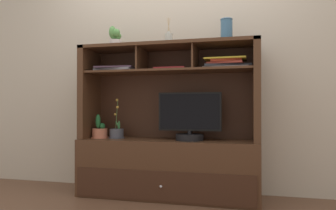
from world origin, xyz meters
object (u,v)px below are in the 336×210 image
(magazine_stack_left, at_px, (226,64))
(magazine_stack_right, at_px, (172,69))
(diffuser_bottle, at_px, (169,39))
(potted_fern, at_px, (100,131))
(tv_monitor, at_px, (190,121))
(potted_orchid, at_px, (117,133))
(potted_succulent, at_px, (115,38))
(magazine_stack_centre, at_px, (116,69))
(ceramic_vase, at_px, (227,30))
(media_console, at_px, (168,151))

(magazine_stack_left, bearing_deg, magazine_stack_right, 175.80)
(magazine_stack_left, bearing_deg, diffuser_bottle, 176.16)
(potted_fern, bearing_deg, tv_monitor, -1.02)
(potted_orchid, height_order, potted_succulent, potted_succulent)
(potted_fern, distance_m, potted_succulent, 0.92)
(magazine_stack_left, height_order, magazine_stack_centre, magazine_stack_left)
(magazine_stack_left, distance_m, ceramic_vase, 0.30)
(media_console, height_order, potted_succulent, potted_succulent)
(magazine_stack_right, bearing_deg, ceramic_vase, -2.11)
(tv_monitor, bearing_deg, potted_orchid, 176.99)
(potted_fern, distance_m, magazine_stack_right, 0.92)
(media_console, height_order, potted_fern, media_console)
(tv_monitor, xyz_separation_m, potted_orchid, (-0.73, 0.04, -0.13))
(potted_orchid, height_order, diffuser_bottle, diffuser_bottle)
(potted_orchid, bearing_deg, potted_succulent, 142.51)
(tv_monitor, relative_size, ceramic_vase, 2.76)
(potted_succulent, distance_m, ceramic_vase, 1.08)
(potted_succulent, bearing_deg, tv_monitor, -4.48)
(potted_succulent, xyz_separation_m, ceramic_vase, (1.08, -0.02, 0.01))
(media_console, relative_size, magazine_stack_right, 3.96)
(magazine_stack_centre, bearing_deg, magazine_stack_left, 2.36)
(tv_monitor, distance_m, diffuser_bottle, 0.80)
(potted_succulent, relative_size, ceramic_vase, 1.00)
(media_console, relative_size, potted_succulent, 7.96)
(magazine_stack_right, bearing_deg, potted_fern, -176.28)
(magazine_stack_left, relative_size, magazine_stack_centre, 1.03)
(potted_fern, bearing_deg, potted_orchid, 7.54)
(magazine_stack_right, bearing_deg, magazine_stack_left, -4.20)
(diffuser_bottle, height_order, ceramic_vase, diffuser_bottle)
(potted_orchid, distance_m, magazine_stack_right, 0.81)
(potted_orchid, xyz_separation_m, magazine_stack_left, (1.05, -0.01, 0.64))
(magazine_stack_left, bearing_deg, potted_fern, -179.59)
(diffuser_bottle, xyz_separation_m, ceramic_vase, (0.54, -0.02, 0.05))
(magazine_stack_centre, height_order, ceramic_vase, ceramic_vase)
(magazine_stack_left, xyz_separation_m, magazine_stack_centre, (-1.03, -0.04, -0.02))
(diffuser_bottle, distance_m, potted_succulent, 0.54)
(magazine_stack_centre, distance_m, magazine_stack_right, 0.53)
(media_console, relative_size, potted_orchid, 4.32)
(tv_monitor, height_order, potted_fern, tv_monitor)
(magazine_stack_left, bearing_deg, magazine_stack_centre, -177.64)
(tv_monitor, relative_size, magazine_stack_right, 1.37)
(magazine_stack_left, distance_m, diffuser_bottle, 0.60)
(magazine_stack_centre, relative_size, diffuser_bottle, 1.59)
(magazine_stack_centre, height_order, potted_succulent, potted_succulent)
(media_console, bearing_deg, potted_orchid, -179.40)
(media_console, height_order, tv_monitor, media_console)
(potted_fern, xyz_separation_m, diffuser_bottle, (0.68, 0.04, 0.88))
(potted_orchid, relative_size, magazine_stack_centre, 0.93)
(ceramic_vase, bearing_deg, magazine_stack_centre, -176.62)
(media_console, xyz_separation_m, magazine_stack_left, (0.54, -0.02, 0.79))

